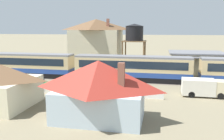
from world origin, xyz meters
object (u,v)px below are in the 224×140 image
object	(u,v)px
passenger_train	(76,65)
parked_car_green	(36,84)
delivery_truck_cream	(205,87)
station_building	(196,62)
station_house_brown_roof	(96,42)
water_tower	(134,34)
cottage_red_roof	(99,90)
parked_car_white	(94,86)

from	to	relation	value
passenger_train	parked_car_green	xyz separation A→B (m)	(-3.52, -7.33, -1.74)
delivery_truck_cream	station_building	bearing A→B (deg)	86.42
station_building	delivery_truck_cream	xyz separation A→B (m)	(-1.03, -16.53, -0.92)
station_house_brown_roof	water_tower	world-z (taller)	station_house_brown_roof
station_building	cottage_red_roof	world-z (taller)	cottage_red_roof
station_house_brown_roof	parked_car_green	world-z (taller)	station_house_brown_roof
delivery_truck_cream	parked_car_white	bearing A→B (deg)	-179.63
passenger_train	water_tower	size ratio (longest dim) A/B	8.29
passenger_train	delivery_truck_cream	xyz separation A→B (m)	(19.91, -7.20, -1.13)
parked_car_white	delivery_truck_cream	size ratio (longest dim) A/B	0.83
parked_car_green	delivery_truck_cream	distance (m)	23.43
parked_car_green	delivery_truck_cream	size ratio (longest dim) A/B	0.75
station_building	delivery_truck_cream	size ratio (longest dim) A/B	1.78
water_tower	delivery_truck_cream	world-z (taller)	water_tower
parked_car_white	delivery_truck_cream	distance (m)	14.62
station_building	water_tower	distance (m)	13.71
cottage_red_roof	delivery_truck_cream	distance (m)	15.37
parked_car_white	passenger_train	bearing A→B (deg)	30.62
station_building	parked_car_green	xyz separation A→B (m)	(-24.46, -16.66, -1.53)
parked_car_green	station_building	bearing A→B (deg)	38.34
station_house_brown_roof	delivery_truck_cream	world-z (taller)	station_house_brown_roof
parked_car_white	station_house_brown_roof	bearing A→B (deg)	9.09
cottage_red_roof	delivery_truck_cream	bearing A→B (deg)	42.79
station_building	station_house_brown_roof	world-z (taller)	station_house_brown_roof
passenger_train	station_house_brown_roof	xyz separation A→B (m)	(-0.31, 14.46, 3.19)
station_house_brown_roof	parked_car_white	xyz separation A→B (m)	(5.61, -21.75, -4.88)
station_house_brown_roof	delivery_truck_cream	bearing A→B (deg)	-46.96
passenger_train	cottage_red_roof	distance (m)	19.62
cottage_red_roof	parked_car_white	xyz separation A→B (m)	(-3.41, 10.28, -2.33)
cottage_red_roof	delivery_truck_cream	world-z (taller)	cottage_red_roof
station_building	station_house_brown_roof	size ratio (longest dim) A/B	0.85
delivery_truck_cream	passenger_train	bearing A→B (deg)	160.12
water_tower	cottage_red_roof	xyz separation A→B (m)	(0.02, -29.74, -4.57)
cottage_red_roof	parked_car_green	size ratio (longest dim) A/B	2.09
passenger_train	cottage_red_roof	world-z (taller)	cottage_red_roof
cottage_red_roof	station_building	bearing A→B (deg)	65.54
station_building	parked_car_green	size ratio (longest dim) A/B	2.38
station_building	delivery_truck_cream	world-z (taller)	station_building
passenger_train	delivery_truck_cream	bearing A→B (deg)	-19.88
station_building	station_house_brown_roof	xyz separation A→B (m)	(-21.26, 5.13, 3.40)
station_house_brown_roof	parked_car_white	distance (m)	22.99
station_building	parked_car_green	world-z (taller)	station_building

